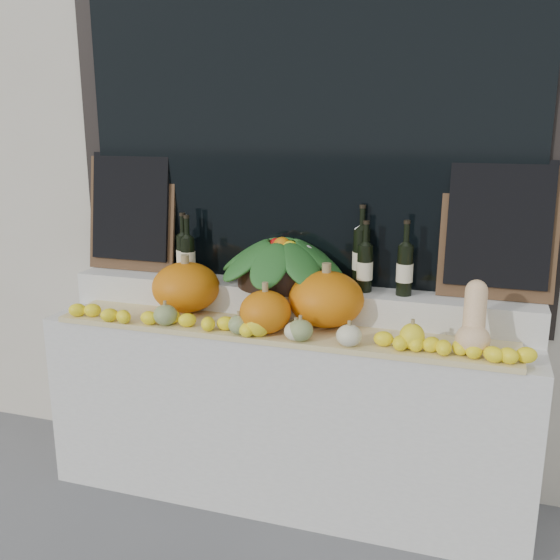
% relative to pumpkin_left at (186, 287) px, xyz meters
% --- Properties ---
extents(storefront_facade, '(7.00, 0.94, 4.50)m').
position_rel_pumpkin_left_xyz_m(storefront_facade, '(0.51, 0.73, 1.22)').
color(storefront_facade, beige).
rests_on(storefront_facade, ground).
extents(display_sill, '(2.30, 0.55, 0.88)m').
position_rel_pumpkin_left_xyz_m(display_sill, '(0.51, 0.01, -0.59)').
color(display_sill, silver).
rests_on(display_sill, ground).
extents(rear_tier, '(2.30, 0.25, 0.16)m').
position_rel_pumpkin_left_xyz_m(rear_tier, '(0.51, 0.16, -0.07)').
color(rear_tier, silver).
rests_on(rear_tier, display_sill).
extents(straw_bedding, '(2.10, 0.32, 0.02)m').
position_rel_pumpkin_left_xyz_m(straw_bedding, '(0.51, -0.12, -0.13)').
color(straw_bedding, tan).
rests_on(straw_bedding, display_sill).
extents(pumpkin_left, '(0.43, 0.43, 0.24)m').
position_rel_pumpkin_left_xyz_m(pumpkin_left, '(0.00, 0.00, 0.00)').
color(pumpkin_left, orange).
rests_on(pumpkin_left, straw_bedding).
extents(pumpkin_right, '(0.39, 0.39, 0.25)m').
position_rel_pumpkin_left_xyz_m(pumpkin_right, '(0.71, -0.01, 0.01)').
color(pumpkin_right, orange).
rests_on(pumpkin_right, straw_bedding).
extents(pumpkin_center, '(0.30, 0.30, 0.19)m').
position_rel_pumpkin_left_xyz_m(pumpkin_center, '(0.47, -0.18, -0.03)').
color(pumpkin_center, orange).
rests_on(pumpkin_center, straw_bedding).
extents(butternut_squash, '(0.14, 0.20, 0.29)m').
position_rel_pumpkin_left_xyz_m(butternut_squash, '(1.35, -0.15, 0.00)').
color(butternut_squash, '#F0C08D').
rests_on(butternut_squash, straw_bedding).
extents(decorative_gourds, '(1.22, 0.16, 0.14)m').
position_rel_pumpkin_left_xyz_m(decorative_gourds, '(0.59, -0.23, -0.07)').
color(decorative_gourds, '#34601D').
rests_on(decorative_gourds, straw_bedding).
extents(lemon_heap, '(2.20, 0.16, 0.06)m').
position_rel_pumpkin_left_xyz_m(lemon_heap, '(0.51, -0.23, -0.09)').
color(lemon_heap, yellow).
rests_on(lemon_heap, straw_bedding).
extents(produce_bowl, '(0.66, 0.66, 0.25)m').
position_rel_pumpkin_left_xyz_m(produce_bowl, '(0.45, 0.14, 0.13)').
color(produce_bowl, black).
rests_on(produce_bowl, rear_tier).
extents(wine_bottle_far_left, '(0.08, 0.08, 0.32)m').
position_rel_pumpkin_left_xyz_m(wine_bottle_far_left, '(-0.05, 0.13, 0.12)').
color(wine_bottle_far_left, black).
rests_on(wine_bottle_far_left, rear_tier).
extents(wine_bottle_near_left, '(0.08, 0.08, 0.33)m').
position_rel_pumpkin_left_xyz_m(wine_bottle_near_left, '(-0.08, 0.15, 0.13)').
color(wine_bottle_near_left, black).
rests_on(wine_bottle_near_left, rear_tier).
extents(wine_bottle_tall, '(0.08, 0.08, 0.40)m').
position_rel_pumpkin_left_xyz_m(wine_bottle_tall, '(0.82, 0.21, 0.16)').
color(wine_bottle_tall, black).
rests_on(wine_bottle_tall, rear_tier).
extents(wine_bottle_near_right, '(0.08, 0.08, 0.33)m').
position_rel_pumpkin_left_xyz_m(wine_bottle_near_right, '(0.85, 0.15, 0.13)').
color(wine_bottle_near_right, black).
rests_on(wine_bottle_near_right, rear_tier).
extents(wine_bottle_far_right, '(0.08, 0.08, 0.35)m').
position_rel_pumpkin_left_xyz_m(wine_bottle_far_right, '(1.04, 0.14, 0.14)').
color(wine_bottle_far_right, black).
rests_on(wine_bottle_far_right, rear_tier).
extents(chalkboard_left, '(0.50, 0.12, 0.62)m').
position_rel_pumpkin_left_xyz_m(chalkboard_left, '(-0.41, 0.22, 0.34)').
color(chalkboard_left, '#4C331E').
rests_on(chalkboard_left, rear_tier).
extents(chalkboard_right, '(0.50, 0.12, 0.62)m').
position_rel_pumpkin_left_xyz_m(chalkboard_right, '(1.43, 0.22, 0.34)').
color(chalkboard_right, '#4C331E').
rests_on(chalkboard_right, rear_tier).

